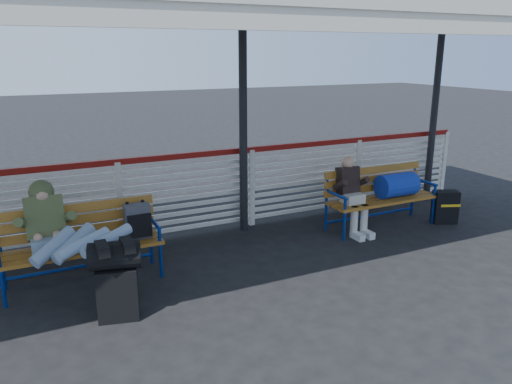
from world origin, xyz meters
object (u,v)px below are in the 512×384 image
luggage_stack (116,277)px  companion_person (352,194)px  bench_right (389,188)px  bench_left (95,233)px  traveler_man (70,237)px  suitcase_side (445,207)px

luggage_stack → companion_person: companion_person is taller
luggage_stack → companion_person: size_ratio=0.73×
bench_right → companion_person: (-0.69, -0.00, -0.01)m
bench_left → companion_person: companion_person is taller
luggage_stack → bench_left: size_ratio=0.46×
traveler_man → suitcase_side: traveler_man is taller
luggage_stack → bench_right: bearing=27.0°
suitcase_side → traveler_man: bearing=-157.7°
traveler_man → bench_left: bearing=48.7°
bench_left → suitcase_side: size_ratio=3.46×
traveler_man → companion_person: 4.00m
bench_right → luggage_stack: bearing=-166.5°
luggage_stack → suitcase_side: (5.24, 0.74, -0.19)m
bench_left → bench_right: size_ratio=1.00×
bench_left → suitcase_side: bench_left is taller
bench_right → traveler_man: 4.69m
suitcase_side → companion_person: bearing=-168.8°
bench_right → suitcase_side: bearing=-18.2°
bench_left → companion_person: size_ratio=1.57×
luggage_stack → companion_person: bearing=29.4°
luggage_stack → bench_left: bearing=105.6°
bench_right → bench_left: bearing=-180.0°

